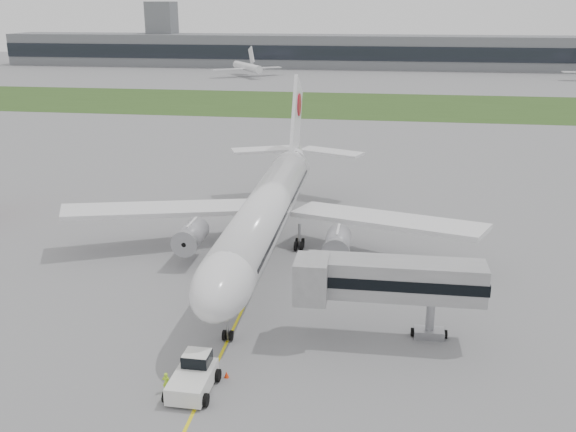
# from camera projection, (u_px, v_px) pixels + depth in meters

# --- Properties ---
(ground) EXTENTS (600.00, 600.00, 0.00)m
(ground) POSITION_uv_depth(u_px,v_px,m) (261.00, 271.00, 68.46)
(ground) COLOR gray
(ground) RESTS_ON ground
(apron_markings) EXTENTS (70.00, 70.00, 0.04)m
(apron_markings) POSITION_uv_depth(u_px,v_px,m) (252.00, 291.00, 63.77)
(apron_markings) COLOR yellow
(apron_markings) RESTS_ON ground
(grass_strip) EXTENTS (600.00, 50.00, 0.02)m
(grass_strip) POSITION_uv_depth(u_px,v_px,m) (340.00, 105.00, 181.10)
(grass_strip) COLOR #2F4C1C
(grass_strip) RESTS_ON ground
(terminal_building) EXTENTS (320.00, 22.30, 14.00)m
(terminal_building) POSITION_uv_depth(u_px,v_px,m) (358.00, 52.00, 282.03)
(terminal_building) COLOR slate
(terminal_building) RESTS_ON ground
(control_tower) EXTENTS (12.00, 12.00, 56.00)m
(control_tower) POSITION_uv_depth(u_px,v_px,m) (164.00, 65.00, 298.83)
(control_tower) COLOR slate
(control_tower) RESTS_ON ground
(airliner) EXTENTS (48.13, 53.95, 17.88)m
(airliner) POSITION_uv_depth(u_px,v_px,m) (268.00, 207.00, 71.25)
(airliner) COLOR white
(airliner) RESTS_ON ground
(pushback_tug) EXTENTS (3.35, 4.88, 2.47)m
(pushback_tug) POSITION_uv_depth(u_px,v_px,m) (194.00, 375.00, 47.20)
(pushback_tug) COLOR white
(pushback_tug) RESTS_ON ground
(jet_bridge) EXTENTS (15.69, 4.58, 7.26)m
(jet_bridge) POSITION_uv_depth(u_px,v_px,m) (383.00, 280.00, 53.13)
(jet_bridge) COLOR #A0A0A2
(jet_bridge) RESTS_ON ground
(safety_cone_left) EXTENTS (0.40, 0.40, 0.55)m
(safety_cone_left) POSITION_uv_depth(u_px,v_px,m) (201.00, 378.00, 48.34)
(safety_cone_left) COLOR #FF360D
(safety_cone_left) RESTS_ON ground
(safety_cone_right) EXTENTS (0.37, 0.37, 0.51)m
(safety_cone_right) POSITION_uv_depth(u_px,v_px,m) (227.00, 374.00, 48.88)
(safety_cone_right) COLOR #FF360D
(safety_cone_right) RESTS_ON ground
(ground_crew_near) EXTENTS (0.61, 0.42, 1.62)m
(ground_crew_near) POSITION_uv_depth(u_px,v_px,m) (166.00, 382.00, 46.86)
(ground_crew_near) COLOR #B6F328
(ground_crew_near) RESTS_ON ground
(distant_aircraft_left) EXTENTS (36.74, 35.77, 10.65)m
(distant_aircraft_left) POSITION_uv_depth(u_px,v_px,m) (247.00, 77.00, 250.51)
(distant_aircraft_left) COLOR white
(distant_aircraft_left) RESTS_ON ground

